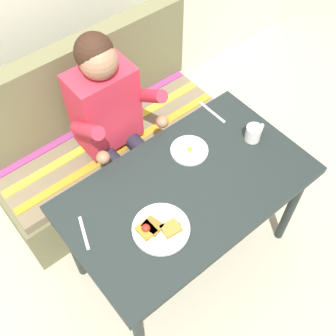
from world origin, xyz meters
TOP-DOWN VIEW (x-y plane):
  - ground_plane at (0.00, 0.00)m, footprint 8.00×8.00m
  - table at (0.00, 0.00)m, footprint 1.20×0.70m
  - couch at (0.00, 0.76)m, footprint 1.44×0.56m
  - person at (-0.02, 0.59)m, footprint 0.45×0.61m
  - plate_breakfast at (-0.25, -0.10)m, footprint 0.26×0.26m
  - plate_eggs at (0.14, 0.16)m, footprint 0.19×0.19m
  - coffee_mug at (0.45, 0.01)m, footprint 0.12×0.08m
  - fork at (-0.52, 0.10)m, footprint 0.07×0.16m
  - knife at (0.42, 0.28)m, footprint 0.02×0.20m

SIDE VIEW (x-z plane):
  - ground_plane at x=0.00m, z-range 0.00..0.00m
  - couch at x=0.00m, z-range -0.17..0.83m
  - table at x=0.00m, z-range 0.28..1.01m
  - fork at x=-0.52m, z-range 0.73..0.73m
  - knife at x=0.42m, z-range 0.73..0.73m
  - plate_eggs at x=0.14m, z-range 0.72..0.76m
  - person at x=-0.02m, z-range 0.13..1.35m
  - plate_breakfast at x=-0.25m, z-range 0.72..0.77m
  - coffee_mug at x=0.45m, z-range 0.73..0.82m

